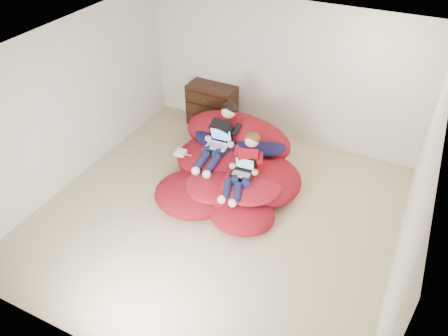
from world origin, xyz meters
TOP-DOWN VIEW (x-y plane):
  - room_shell at (0.00, 0.00)m, footprint 5.10×5.10m
  - dresser at (-1.25, 2.26)m, footprint 0.92×0.53m
  - beanbag_pile at (-0.17, 0.87)m, footprint 2.31×2.36m
  - cream_pillow at (-0.58, 1.58)m, footprint 0.41×0.26m
  - older_boy at (-0.44, 1.00)m, footprint 0.39×1.17m
  - younger_boy at (0.18, 0.56)m, footprint 0.41×1.04m
  - laptop_white at (-0.44, 0.92)m, footprint 0.35×0.32m
  - laptop_black at (0.18, 0.49)m, footprint 0.33×0.26m
  - power_adapter at (-0.98, 0.63)m, footprint 0.17×0.17m

SIDE VIEW (x-z plane):
  - room_shell at x=0.00m, z-range -1.17..1.60m
  - beanbag_pile at x=-0.17m, z-range -0.17..0.71m
  - dresser at x=-1.25m, z-range 0.00..0.82m
  - power_adapter at x=-0.98m, z-range 0.39..0.45m
  - laptop_black at x=0.18m, z-range 0.45..0.68m
  - cream_pillow at x=-0.58m, z-range 0.49..0.75m
  - younger_boy at x=0.18m, z-range 0.27..0.99m
  - laptop_white at x=-0.44m, z-range 0.52..0.76m
  - older_boy at x=-0.44m, z-range 0.32..1.10m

